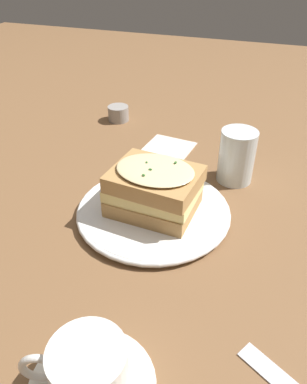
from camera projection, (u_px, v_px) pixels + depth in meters
name	position (u px, v px, depth m)	size (l,w,h in m)	color
ground_plane	(150.00, 206.00, 0.64)	(2.40, 2.40, 0.00)	brown
dinner_plate	(153.00, 211.00, 0.61)	(0.25, 0.25, 0.01)	white
sandwich	(154.00, 189.00, 0.59)	(0.12, 0.15, 0.08)	#B2844C
teacup_with_saucer	(88.00, 372.00, 0.37)	(0.13, 0.14, 0.06)	silver
water_glass	(237.00, 156.00, 0.68)	(0.07, 0.07, 0.10)	silver
napkin	(166.00, 150.00, 0.79)	(0.12, 0.10, 0.00)	silver
condiment_pot	(118.00, 113.00, 0.91)	(0.05, 0.05, 0.04)	gray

